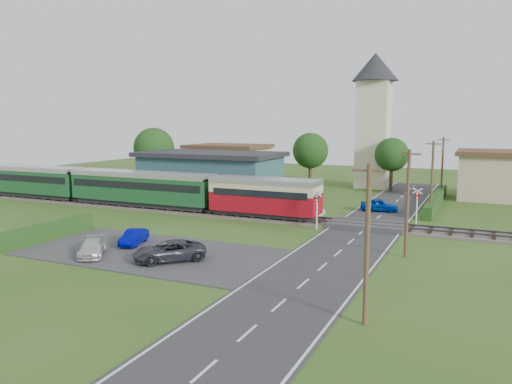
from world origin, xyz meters
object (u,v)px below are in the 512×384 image
at_px(house_east, 497,174).
at_px(car_on_road, 379,205).
at_px(equipment_hut, 122,185).
at_px(church_tower, 374,110).
at_px(station_building, 211,175).
at_px(car_park_dark, 169,251).
at_px(train, 117,185).
at_px(crossing_signal_near, 317,204).
at_px(house_west, 229,163).
at_px(pedestrian_far, 120,189).
at_px(pedestrian_near, 239,199).
at_px(car_park_blue, 134,237).
at_px(car_park_silver, 92,248).
at_px(crossing_signal_far, 417,201).

distance_m(house_east, car_on_road, 17.65).
height_order(equipment_hut, church_tower, church_tower).
distance_m(station_building, car_park_dark, 26.72).
relative_size(train, car_on_road, 11.97).
xyz_separation_m(crossing_signal_near, car_on_road, (3.07, 10.40, -1.48)).
bearing_deg(train, house_west, 87.43).
bearing_deg(equipment_hut, pedestrian_far, -69.14).
height_order(car_on_road, pedestrian_near, pedestrian_near).
xyz_separation_m(house_west, car_park_blue, (11.19, -35.82, -2.18)).
height_order(car_park_dark, pedestrian_far, pedestrian_far).
relative_size(car_park_silver, car_park_dark, 0.81).
xyz_separation_m(house_west, crossing_signal_far, (28.60, -20.61, -0.65)).
height_order(car_on_road, car_park_silver, car_on_road).
distance_m(station_building, church_tower, 23.89).
height_order(train, pedestrian_near, train).
bearing_deg(station_building, car_on_road, -2.96).
xyz_separation_m(train, car_park_dark, (16.94, -15.32, -1.47)).
height_order(house_west, pedestrian_near, house_west).
bearing_deg(pedestrian_near, house_east, -121.08).
bearing_deg(crossing_signal_near, pedestrian_near, 152.36).
bearing_deg(car_park_dark, station_building, 158.46).
bearing_deg(house_east, car_on_road, -126.91).
height_order(equipment_hut, station_building, station_building).
bearing_deg(car_park_dark, pedestrian_near, 146.94).
relative_size(train, house_east, 4.91).
bearing_deg(crossing_signal_near, house_east, 60.87).
height_order(train, car_on_road, train).
height_order(crossing_signal_near, car_park_dark, crossing_signal_near).
bearing_deg(car_park_blue, car_on_road, 41.03).
bearing_deg(pedestrian_near, crossing_signal_far, -161.75).
height_order(church_tower, car_park_dark, church_tower).
relative_size(house_west, car_park_silver, 2.99).
bearing_deg(crossing_signal_near, church_tower, 92.82).
bearing_deg(car_park_silver, pedestrian_far, 91.05).
relative_size(car_on_road, car_park_dark, 0.81).
distance_m(station_building, house_west, 14.87).
distance_m(equipment_hut, pedestrian_far, 0.88).
height_order(church_tower, house_east, church_tower).
xyz_separation_m(pedestrian_near, pedestrian_far, (-14.61, -0.11, 0.12)).
height_order(church_tower, pedestrian_far, church_tower).
bearing_deg(church_tower, house_east, -14.93).
height_order(house_east, car_on_road, house_east).
bearing_deg(church_tower, station_building, -131.41).
bearing_deg(equipment_hut, house_west, 81.38).
height_order(station_building, house_west, house_west).
bearing_deg(train, pedestrian_far, 124.42).
xyz_separation_m(house_east, car_park_blue, (-23.81, -34.82, -2.19)).
bearing_deg(crossing_signal_far, car_park_silver, -133.75).
distance_m(equipment_hut, house_west, 20.05).
bearing_deg(train, car_on_road, 17.39).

